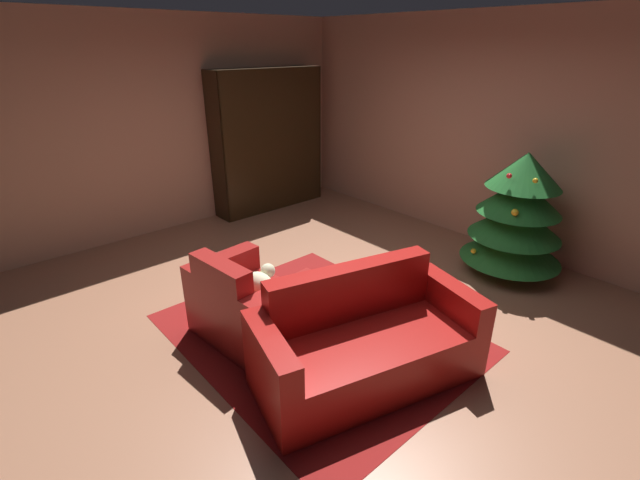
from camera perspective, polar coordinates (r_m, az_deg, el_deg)
ground_plane at (r=4.41m, az=1.14°, el=-9.06°), size 7.38×7.38×0.00m
wall_back at (r=5.95m, az=21.20°, el=12.61°), size 6.27×0.06×2.77m
wall_left at (r=6.41m, az=-18.48°, el=13.70°), size 0.06×5.44×2.77m
area_rug at (r=4.10m, az=-0.36°, el=-11.80°), size 2.58×2.10×0.01m
bookshelf_unit at (r=6.98m, az=-5.79°, el=12.56°), size 0.39×1.78×2.08m
armchair_red at (r=3.95m, az=-9.01°, el=-8.38°), size 1.05×0.82×0.83m
couch_red at (r=3.50m, az=5.80°, el=-13.21°), size 1.19×1.85×0.85m
coffee_table at (r=3.82m, az=0.27°, el=-7.55°), size 0.76×0.76×0.44m
book_stack_on_table at (r=3.75m, az=-0.31°, el=-6.81°), size 0.22×0.15×0.08m
bottle_on_table at (r=3.63m, az=2.48°, el=-7.16°), size 0.07×0.07×0.22m
decorated_tree at (r=5.28m, az=23.99°, el=2.98°), size 1.08×1.08×1.38m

